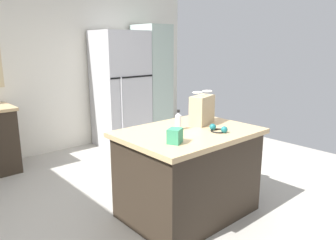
% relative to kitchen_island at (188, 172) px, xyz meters
% --- Properties ---
extents(ground, '(6.58, 6.58, 0.00)m').
position_rel_kitchen_island_xyz_m(ground, '(-0.29, 0.17, -0.44)').
color(ground, '#ADA89E').
extents(back_wall, '(5.48, 0.13, 2.74)m').
position_rel_kitchen_island_xyz_m(back_wall, '(-0.30, 2.84, 0.93)').
color(back_wall, silver).
rests_on(back_wall, ground).
extents(kitchen_island, '(1.30, 0.96, 0.87)m').
position_rel_kitchen_island_xyz_m(kitchen_island, '(0.00, 0.00, 0.00)').
color(kitchen_island, '#33281E').
rests_on(kitchen_island, ground).
extents(refrigerator, '(0.81, 0.71, 1.89)m').
position_rel_kitchen_island_xyz_m(refrigerator, '(0.82, 2.42, 0.51)').
color(refrigerator, '#B7B7BC').
rests_on(refrigerator, ground).
extents(tall_cabinet, '(0.47, 0.64, 2.01)m').
position_rel_kitchen_island_xyz_m(tall_cabinet, '(1.49, 2.42, 0.57)').
color(tall_cabinet, '#9EB2A8').
rests_on(tall_cabinet, ground).
extents(shopping_bag, '(0.32, 0.22, 0.34)m').
position_rel_kitchen_island_xyz_m(shopping_bag, '(0.28, 0.09, 0.58)').
color(shopping_bag, tan).
rests_on(shopping_bag, kitchen_island).
extents(small_box, '(0.16, 0.15, 0.13)m').
position_rel_kitchen_island_xyz_m(small_box, '(-0.38, -0.21, 0.49)').
color(small_box, '#388E66').
rests_on(small_box, kitchen_island).
extents(bottle, '(0.06, 0.06, 0.20)m').
position_rel_kitchen_island_xyz_m(bottle, '(-0.06, 0.09, 0.52)').
color(bottle, white).
rests_on(bottle, kitchen_island).
extents(ear_defenders, '(0.16, 0.20, 0.06)m').
position_rel_kitchen_island_xyz_m(ear_defenders, '(0.18, -0.22, 0.45)').
color(ear_defenders, black).
rests_on(ear_defenders, kitchen_island).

